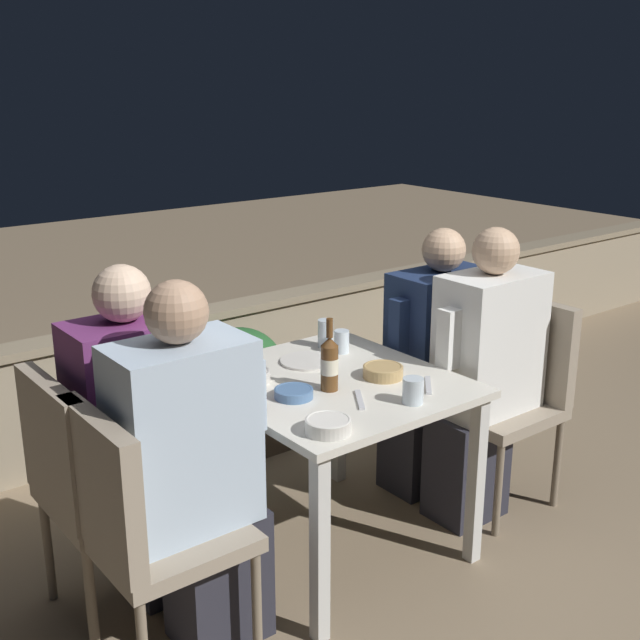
{
  "coord_description": "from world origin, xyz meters",
  "views": [
    {
      "loc": [
        -1.77,
        -2.2,
        1.81
      ],
      "look_at": [
        0.0,
        0.07,
        0.93
      ],
      "focal_mm": 45.0,
      "sensor_mm": 36.0,
      "label": 1
    }
  ],
  "objects": [
    {
      "name": "ground_plane",
      "position": [
        0.0,
        0.0,
        0.0
      ],
      "size": [
        16.0,
        16.0,
        0.0
      ],
      "primitive_type": "plane",
      "color": "#847056"
    },
    {
      "name": "bowl_0",
      "position": [
        -0.3,
        -0.35,
        0.74
      ],
      "size": [
        0.15,
        0.15,
        0.05
      ],
      "color": "silver",
      "rests_on": "dining_table"
    },
    {
      "name": "bowl_2",
      "position": [
        0.17,
        -0.1,
        0.74
      ],
      "size": [
        0.15,
        0.15,
        0.05
      ],
      "color": "tan",
      "rests_on": "dining_table"
    },
    {
      "name": "bowl_3",
      "position": [
        -0.25,
        0.17,
        0.74
      ],
      "size": [
        0.15,
        0.15,
        0.04
      ],
      "color": "beige",
      "rests_on": "dining_table"
    },
    {
      "name": "person_navy_jumper",
      "position": [
        0.7,
        0.14,
        0.59
      ],
      "size": [
        0.51,
        0.26,
        1.19
      ],
      "color": "#282833",
      "rests_on": "ground_plane"
    },
    {
      "name": "chair_left_far",
      "position": [
        -0.91,
        0.16,
        0.54
      ],
      "size": [
        0.45,
        0.45,
        0.9
      ],
      "color": "gray",
      "rests_on": "ground_plane"
    },
    {
      "name": "chair_right_near",
      "position": [
        0.88,
        -0.16,
        0.54
      ],
      "size": [
        0.45,
        0.45,
        0.9
      ],
      "color": "gray",
      "rests_on": "ground_plane"
    },
    {
      "name": "parapet_wall",
      "position": [
        0.0,
        1.33,
        0.33
      ],
      "size": [
        9.0,
        0.18,
        0.64
      ],
      "color": "gray",
      "rests_on": "ground_plane"
    },
    {
      "name": "glass_cup_2",
      "position": [
        0.23,
        0.22,
        0.76
      ],
      "size": [
        0.06,
        0.06,
        0.09
      ],
      "color": "silver",
      "rests_on": "dining_table"
    },
    {
      "name": "bowl_1",
      "position": [
        -0.21,
        -0.05,
        0.73
      ],
      "size": [
        0.14,
        0.14,
        0.03
      ],
      "color": "#4C709E",
      "rests_on": "dining_table"
    },
    {
      "name": "person_purple_stripe",
      "position": [
        -0.71,
        0.16,
        0.62
      ],
      "size": [
        0.48,
        0.26,
        1.24
      ],
      "color": "#282833",
      "rests_on": "ground_plane"
    },
    {
      "name": "glass_cup_1",
      "position": [
        0.09,
        -0.35,
        0.76
      ],
      "size": [
        0.07,
        0.07,
        0.09
      ],
      "color": "silver",
      "rests_on": "dining_table"
    },
    {
      "name": "beer_bottle",
      "position": [
        -0.07,
        -0.07,
        0.82
      ],
      "size": [
        0.07,
        0.07,
        0.27
      ],
      "color": "brown",
      "rests_on": "dining_table"
    },
    {
      "name": "potted_plant",
      "position": [
        1.24,
        0.85,
        0.38
      ],
      "size": [
        0.29,
        0.29,
        0.63
      ],
      "color": "brown",
      "rests_on": "ground_plane"
    },
    {
      "name": "plate_0",
      "position": [
        0.05,
        0.21,
        0.72
      ],
      "size": [
        0.22,
        0.22,
        0.01
      ],
      "color": "silver",
      "rests_on": "dining_table"
    },
    {
      "name": "glass_cup_0",
      "position": [
        -0.28,
        0.39,
        0.76
      ],
      "size": [
        0.07,
        0.07,
        0.1
      ],
      "color": "silver",
      "rests_on": "dining_table"
    },
    {
      "name": "fork_1",
      "position": [
        -0.05,
        -0.22,
        0.72
      ],
      "size": [
        0.11,
        0.15,
        0.01
      ],
      "color": "silver",
      "rests_on": "dining_table"
    },
    {
      "name": "chair_right_far",
      "position": [
        0.91,
        0.14,
        0.54
      ],
      "size": [
        0.45,
        0.45,
        0.9
      ],
      "color": "gray",
      "rests_on": "ground_plane"
    },
    {
      "name": "person_white_polo",
      "position": [
        0.67,
        -0.16,
        0.62
      ],
      "size": [
        0.5,
        0.26,
        1.24
      ],
      "color": "#282833",
      "rests_on": "ground_plane"
    },
    {
      "name": "person_blue_shirt",
      "position": [
        -0.7,
        -0.19,
        0.63
      ],
      "size": [
        0.5,
        0.26,
        1.25
      ],
      "color": "#282833",
      "rests_on": "ground_plane"
    },
    {
      "name": "glass_cup_3",
      "position": [
        0.22,
        0.32,
        0.77
      ],
      "size": [
        0.07,
        0.07,
        0.12
      ],
      "color": "silver",
      "rests_on": "dining_table"
    },
    {
      "name": "planter_hedge",
      "position": [
        -0.02,
        0.97,
        0.35
      ],
      "size": [
        0.86,
        0.47,
        0.63
      ],
      "color": "brown",
      "rests_on": "ground_plane"
    },
    {
      "name": "chair_left_near",
      "position": [
        -0.9,
        -0.19,
        0.54
      ],
      "size": [
        0.45,
        0.45,
        0.9
      ],
      "color": "gray",
      "rests_on": "ground_plane"
    },
    {
      "name": "dining_table",
      "position": [
        0.0,
        0.0,
        0.62
      ],
      "size": [
        0.85,
        0.92,
        0.71
      ],
      "color": "silver",
      "rests_on": "ground_plane"
    },
    {
      "name": "fork_0",
      "position": [
        0.24,
        -0.27,
        0.72
      ],
      "size": [
        0.13,
        0.14,
        0.01
      ],
      "color": "silver",
      "rests_on": "dining_table"
    }
  ]
}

